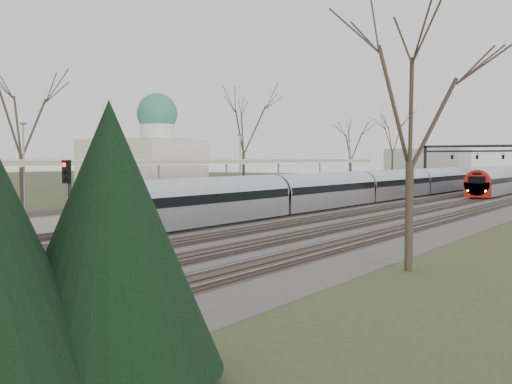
{
  "coord_description": "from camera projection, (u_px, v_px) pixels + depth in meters",
  "views": [
    {
      "loc": [
        21.14,
        -7.48,
        4.17
      ],
      "look_at": [
        -1.64,
        27.07,
        2.0
      ],
      "focal_mm": 45.0,
      "sensor_mm": 36.0,
      "label": 1
    }
  ],
  "objects": [
    {
      "name": "tree_west_near",
      "position": [
        21.0,
        112.0,
        43.16
      ],
      "size": [
        5.0,
        5.0,
        10.3
      ],
      "color": "#2D231C",
      "rests_on": "ground"
    },
    {
      "name": "track_bed",
      "position": [
        426.0,
        200.0,
        63.78
      ],
      "size": [
        24.0,
        160.0,
        0.22
      ],
      "color": "#474442",
      "rests_on": "ground"
    },
    {
      "name": "tree_west_far",
      "position": [
        244.0,
        122.0,
        67.01
      ],
      "size": [
        5.5,
        5.5,
        11.33
      ],
      "color": "#2D231C",
      "rests_on": "ground"
    },
    {
      "name": "train_near",
      "position": [
        418.0,
        183.0,
        69.8
      ],
      "size": [
        2.62,
        90.21,
        3.05
      ],
      "color": "#B6B9C1",
      "rests_on": "ground"
    },
    {
      "name": "canopy",
      "position": [
        219.0,
        162.0,
        50.34
      ],
      "size": [
        4.1,
        50.0,
        3.11
      ],
      "color": "slate",
      "rests_on": "platform"
    },
    {
      "name": "signal_gantry",
      "position": [
        498.0,
        153.0,
        88.51
      ],
      "size": [
        21.0,
        0.59,
        6.08
      ],
      "color": "black",
      "rests_on": "ground"
    },
    {
      "name": "dome_building",
      "position": [
        144.0,
        163.0,
        61.49
      ],
      "size": [
        10.0,
        8.0,
        10.3
      ],
      "color": "beige",
      "rests_on": "ground"
    },
    {
      "name": "signal_post",
      "position": [
        68.0,
        192.0,
        27.55
      ],
      "size": [
        0.35,
        0.45,
        4.1
      ],
      "color": "black",
      "rests_on": "ground"
    },
    {
      "name": "platform",
      "position": [
        251.0,
        202.0,
        54.28
      ],
      "size": [
        3.5,
        69.0,
        1.0
      ],
      "primitive_type": "cube",
      "color": "#9E9B93",
      "rests_on": "ground"
    },
    {
      "name": "tree_east_near",
      "position": [
        411.0,
        92.0,
        23.09
      ],
      "size": [
        4.5,
        4.5,
        9.27
      ],
      "color": "#2D231C",
      "rests_on": "ground"
    }
  ]
}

